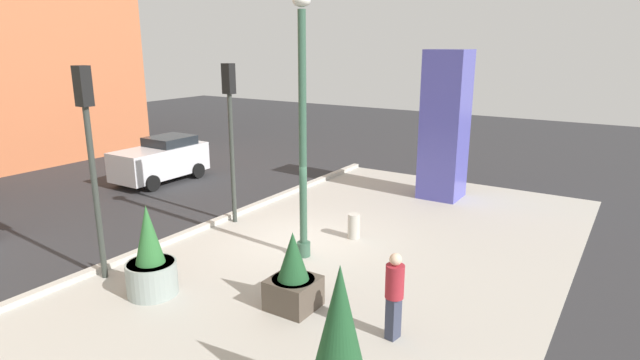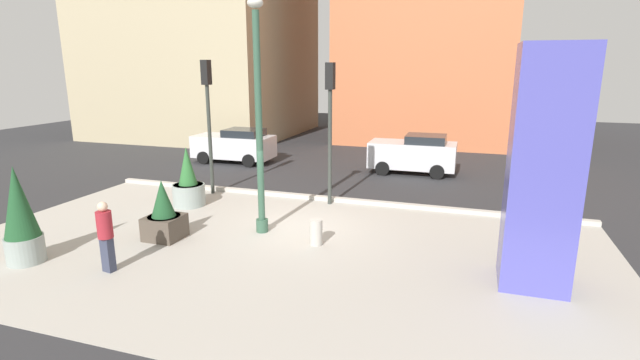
{
  "view_description": "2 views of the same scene",
  "coord_description": "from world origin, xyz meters",
  "px_view_note": "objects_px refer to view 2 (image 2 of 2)",
  "views": [
    {
      "loc": [
        -11.42,
        -7.96,
        5.55
      ],
      "look_at": [
        1.07,
        0.04,
        1.6
      ],
      "focal_mm": 28.75,
      "sensor_mm": 36.0,
      "label": 1
    },
    {
      "loc": [
        4.98,
        -12.8,
        4.91
      ],
      "look_at": [
        0.8,
        -0.09,
        1.61
      ],
      "focal_mm": 26.24,
      "sensor_mm": 36.0,
      "label": 2
    }
  ],
  "objects_px": {
    "traffic_light_corner": "(330,111)",
    "car_far_lane": "(414,154)",
    "potted_plant_by_pillar": "(164,215)",
    "car_passing_lane": "(235,145)",
    "art_pillar_blue": "(543,170)",
    "concrete_bollard": "(316,232)",
    "lamp_post": "(259,124)",
    "potted_plant_mid_plaza": "(188,184)",
    "pedestrian_crossing": "(105,233)",
    "potted_plant_near_left": "(20,217)",
    "traffic_light_far_side": "(208,106)"
  },
  "relations": [
    {
      "from": "car_far_lane",
      "to": "lamp_post",
      "type": "bearing_deg",
      "value": -109.34
    },
    {
      "from": "potted_plant_mid_plaza",
      "to": "pedestrian_crossing",
      "type": "distance_m",
      "value": 5.55
    },
    {
      "from": "art_pillar_blue",
      "to": "car_passing_lane",
      "type": "xyz_separation_m",
      "value": [
        -13.13,
        10.27,
        -1.8
      ]
    },
    {
      "from": "potted_plant_near_left",
      "to": "potted_plant_by_pillar",
      "type": "relative_size",
      "value": 1.44
    },
    {
      "from": "art_pillar_blue",
      "to": "potted_plant_mid_plaza",
      "type": "bearing_deg",
      "value": 165.42
    },
    {
      "from": "potted_plant_by_pillar",
      "to": "traffic_light_corner",
      "type": "xyz_separation_m",
      "value": [
        3.51,
        4.83,
        2.62
      ]
    },
    {
      "from": "art_pillar_blue",
      "to": "potted_plant_by_pillar",
      "type": "bearing_deg",
      "value": -178.74
    },
    {
      "from": "potted_plant_near_left",
      "to": "concrete_bollard",
      "type": "relative_size",
      "value": 3.36
    },
    {
      "from": "lamp_post",
      "to": "potted_plant_by_pillar",
      "type": "relative_size",
      "value": 3.82
    },
    {
      "from": "potted_plant_by_pillar",
      "to": "concrete_bollard",
      "type": "bearing_deg",
      "value": 11.84
    },
    {
      "from": "car_passing_lane",
      "to": "concrete_bollard",
      "type": "bearing_deg",
      "value": -51.35
    },
    {
      "from": "traffic_light_corner",
      "to": "car_far_lane",
      "type": "height_order",
      "value": "traffic_light_corner"
    },
    {
      "from": "traffic_light_corner",
      "to": "traffic_light_far_side",
      "type": "xyz_separation_m",
      "value": [
        -4.79,
        -0.05,
        0.06
      ]
    },
    {
      "from": "potted_plant_near_left",
      "to": "car_passing_lane",
      "type": "bearing_deg",
      "value": 94.4
    },
    {
      "from": "concrete_bollard",
      "to": "car_passing_lane",
      "type": "bearing_deg",
      "value": 128.65
    },
    {
      "from": "traffic_light_corner",
      "to": "traffic_light_far_side",
      "type": "height_order",
      "value": "traffic_light_far_side"
    },
    {
      "from": "car_passing_lane",
      "to": "car_far_lane",
      "type": "xyz_separation_m",
      "value": [
        9.07,
        0.33,
        0.03
      ]
    },
    {
      "from": "potted_plant_by_pillar",
      "to": "concrete_bollard",
      "type": "height_order",
      "value": "potted_plant_by_pillar"
    },
    {
      "from": "concrete_bollard",
      "to": "traffic_light_corner",
      "type": "relative_size",
      "value": 0.15
    },
    {
      "from": "art_pillar_blue",
      "to": "car_far_lane",
      "type": "relative_size",
      "value": 1.37
    },
    {
      "from": "concrete_bollard",
      "to": "traffic_light_corner",
      "type": "bearing_deg",
      "value": 101.61
    },
    {
      "from": "traffic_light_far_side",
      "to": "pedestrian_crossing",
      "type": "height_order",
      "value": "traffic_light_far_side"
    },
    {
      "from": "car_passing_lane",
      "to": "pedestrian_crossing",
      "type": "bearing_deg",
      "value": -75.06
    },
    {
      "from": "traffic_light_corner",
      "to": "pedestrian_crossing",
      "type": "relative_size",
      "value": 2.81
    },
    {
      "from": "potted_plant_near_left",
      "to": "traffic_light_far_side",
      "type": "xyz_separation_m",
      "value": [
        1.06,
        7.3,
        2.19
      ]
    },
    {
      "from": "art_pillar_blue",
      "to": "potted_plant_by_pillar",
      "type": "xyz_separation_m",
      "value": [
        -9.78,
        -0.22,
        -1.97
      ]
    },
    {
      "from": "art_pillar_blue",
      "to": "pedestrian_crossing",
      "type": "xyz_separation_m",
      "value": [
        -9.71,
        -2.53,
        -1.69
      ]
    },
    {
      "from": "potted_plant_near_left",
      "to": "pedestrian_crossing",
      "type": "bearing_deg",
      "value": 4.9
    },
    {
      "from": "potted_plant_by_pillar",
      "to": "traffic_light_far_side",
      "type": "bearing_deg",
      "value": 104.98
    },
    {
      "from": "traffic_light_far_side",
      "to": "car_far_lane",
      "type": "height_order",
      "value": "traffic_light_far_side"
    },
    {
      "from": "pedestrian_crossing",
      "to": "car_passing_lane",
      "type": "bearing_deg",
      "value": 104.94
    },
    {
      "from": "potted_plant_by_pillar",
      "to": "car_far_lane",
      "type": "distance_m",
      "value": 12.23
    },
    {
      "from": "potted_plant_mid_plaza",
      "to": "traffic_light_far_side",
      "type": "height_order",
      "value": "traffic_light_far_side"
    },
    {
      "from": "lamp_post",
      "to": "traffic_light_corner",
      "type": "xyz_separation_m",
      "value": [
        1.08,
        3.43,
        0.09
      ]
    },
    {
      "from": "concrete_bollard",
      "to": "traffic_light_far_side",
      "type": "relative_size",
      "value": 0.15
    },
    {
      "from": "lamp_post",
      "to": "potted_plant_mid_plaza",
      "type": "xyz_separation_m",
      "value": [
        -3.65,
        1.68,
        -2.48
      ]
    },
    {
      "from": "potted_plant_by_pillar",
      "to": "concrete_bollard",
      "type": "relative_size",
      "value": 2.33
    },
    {
      "from": "potted_plant_by_pillar",
      "to": "car_passing_lane",
      "type": "relative_size",
      "value": 0.43
    },
    {
      "from": "potted_plant_by_pillar",
      "to": "traffic_light_corner",
      "type": "height_order",
      "value": "traffic_light_corner"
    },
    {
      "from": "potted_plant_near_left",
      "to": "pedestrian_crossing",
      "type": "height_order",
      "value": "potted_plant_near_left"
    },
    {
      "from": "car_passing_lane",
      "to": "pedestrian_crossing",
      "type": "xyz_separation_m",
      "value": [
        3.42,
        -12.8,
        0.11
      ]
    },
    {
      "from": "pedestrian_crossing",
      "to": "art_pillar_blue",
      "type": "bearing_deg",
      "value": 14.6
    },
    {
      "from": "potted_plant_by_pillar",
      "to": "traffic_light_far_side",
      "type": "height_order",
      "value": "traffic_light_far_side"
    },
    {
      "from": "art_pillar_blue",
      "to": "pedestrian_crossing",
      "type": "bearing_deg",
      "value": -165.4
    },
    {
      "from": "traffic_light_corner",
      "to": "car_passing_lane",
      "type": "height_order",
      "value": "traffic_light_corner"
    },
    {
      "from": "traffic_light_far_side",
      "to": "car_far_lane",
      "type": "bearing_deg",
      "value": 40.71
    },
    {
      "from": "potted_plant_near_left",
      "to": "traffic_light_corner",
      "type": "distance_m",
      "value": 9.63
    },
    {
      "from": "art_pillar_blue",
      "to": "concrete_bollard",
      "type": "height_order",
      "value": "art_pillar_blue"
    },
    {
      "from": "potted_plant_by_pillar",
      "to": "car_passing_lane",
      "type": "xyz_separation_m",
      "value": [
        -3.34,
        10.48,
        0.17
      ]
    },
    {
      "from": "art_pillar_blue",
      "to": "traffic_light_far_side",
      "type": "height_order",
      "value": "art_pillar_blue"
    }
  ]
}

